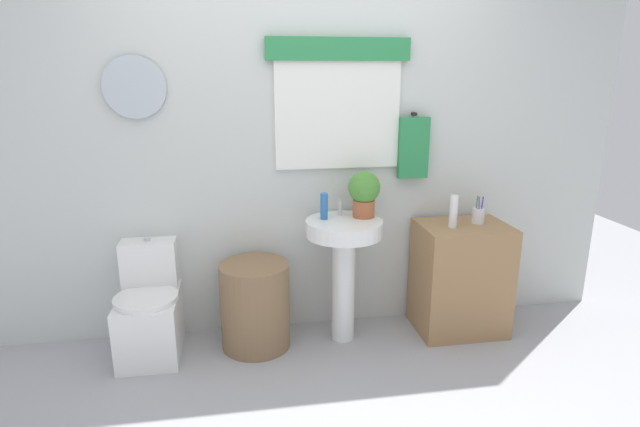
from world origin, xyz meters
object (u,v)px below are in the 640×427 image
Objects in this scene: potted_plant at (364,192)px; toothbrush_cup at (478,215)px; laundry_hamper at (255,305)px; soap_bottle at (324,206)px; wooden_cabinet at (460,278)px; lotion_bottle at (454,211)px; toilet at (150,311)px; pedestal_sink at (344,253)px.

toothbrush_cup is (0.77, -0.04, -0.18)m from potted_plant.
toothbrush_cup reaches higher than laundry_hamper.
wooden_cabinet is at bearing -3.08° from soap_bottle.
soap_bottle reaches higher than wooden_cabinet.
potted_plant reaches higher than wooden_cabinet.
potted_plant is at bearing 170.01° from lotion_bottle.
potted_plant is (1.37, 0.03, 0.71)m from toilet.
soap_bottle is 1.04m from toothbrush_cup.
lotion_bottle is (0.57, -0.10, -0.13)m from potted_plant.
toothbrush_cup is (2.14, -0.01, 0.53)m from toilet.
potted_plant reaches higher than soap_bottle.
laundry_hamper is 1.57m from toothbrush_cup.
soap_bottle is 0.57× the size of potted_plant.
wooden_cabinet is 3.54× the size of lotion_bottle.
laundry_hamper is at bearing 180.00° from pedestal_sink.
lotion_bottle is (0.71, -0.04, 0.25)m from pedestal_sink.
toothbrush_cup is at bearing -0.31° from toilet.
toilet is at bearing 179.69° from toothbrush_cup.
laundry_hamper is 0.66m from pedestal_sink.
toilet is at bearing -178.80° from potted_plant.
lotion_bottle reaches higher than toothbrush_cup.
soap_bottle is at bearing 176.92° from wooden_cabinet.
laundry_hamper is (0.65, -0.03, 0.01)m from toilet.
soap_bottle is (0.45, 0.05, 0.62)m from laundry_hamper.
laundry_hamper is 0.69× the size of pedestal_sink.
laundry_hamper is at bearing -173.72° from soap_bottle.
toothbrush_cup is at bearing 1.25° from pedestal_sink.
pedestal_sink is at bearing -156.80° from potted_plant.
toilet is at bearing -179.04° from soap_bottle.
potted_plant is 1.60× the size of toothbrush_cup.
pedestal_sink is 1.09× the size of wooden_cabinet.
laundry_hamper is 0.77m from soap_bottle.
lotion_bottle is (-0.10, -0.04, 0.48)m from wooden_cabinet.
toilet is 0.95× the size of wooden_cabinet.
toilet is 0.65m from laundry_hamper.
toothbrush_cup reaches higher than pedestal_sink.
laundry_hamper is 3.03× the size of toothbrush_cup.
soap_bottle reaches higher than lotion_bottle.
potted_plant is (0.26, 0.01, 0.08)m from soap_bottle.
toothbrush_cup is at bearing -1.68° from soap_bottle.
pedestal_sink is at bearing 0.00° from laundry_hamper.
toilet is 4.28× the size of soap_bottle.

